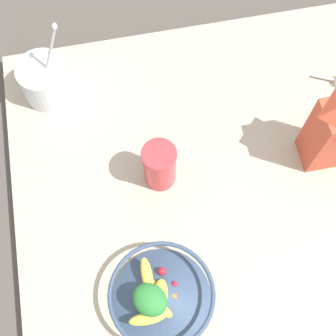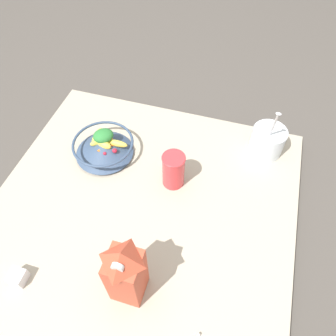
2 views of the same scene
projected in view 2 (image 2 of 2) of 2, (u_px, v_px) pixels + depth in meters
name	position (u px, v px, depth m)	size (l,w,h in m)	color
ground_plane	(141.00, 217.00, 1.15)	(6.00, 6.00, 0.00)	#4C4742
countertop	(141.00, 214.00, 1.14)	(1.04, 1.04, 0.04)	#B2A893
fruit_bowl	(104.00, 146.00, 1.25)	(0.23, 0.23, 0.10)	#384C6B
milk_carton	(126.00, 273.00, 0.86)	(0.09, 0.09, 0.26)	#CC4C33
yogurt_tub	(268.00, 140.00, 1.24)	(0.13, 0.14, 0.26)	silver
drinking_cup	(173.00, 170.00, 1.14)	(0.08, 0.08, 0.14)	#DB383D
spice_jar	(18.00, 277.00, 0.97)	(0.05, 0.05, 0.04)	silver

